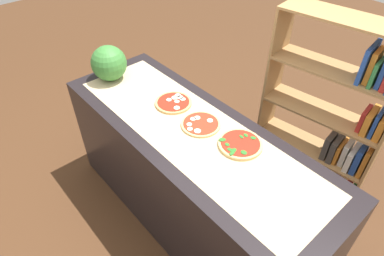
# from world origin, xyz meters

# --- Properties ---
(ground_plane) EXTENTS (12.00, 12.00, 0.00)m
(ground_plane) POSITION_xyz_m (0.00, 0.00, 0.00)
(ground_plane) COLOR #4C2D19
(counter) EXTENTS (2.15, 0.75, 0.94)m
(counter) POSITION_xyz_m (0.00, 0.00, 0.47)
(counter) COLOR black
(counter) RESTS_ON ground_plane
(parchment_paper) EXTENTS (1.94, 0.57, 0.00)m
(parchment_paper) POSITION_xyz_m (0.00, 0.00, 0.94)
(parchment_paper) COLOR tan
(parchment_paper) RESTS_ON counter
(pizza_mozzarella_0) EXTENTS (0.26, 0.26, 0.02)m
(pizza_mozzarella_0) POSITION_xyz_m (-0.31, 0.09, 0.95)
(pizza_mozzarella_0) COLOR tan
(pizza_mozzarella_0) RESTS_ON parchment_paper
(pizza_mozzarella_1) EXTENTS (0.26, 0.26, 0.02)m
(pizza_mozzarella_1) POSITION_xyz_m (-0.00, 0.08, 0.95)
(pizza_mozzarella_1) COLOR #DBB26B
(pizza_mozzarella_1) RESTS_ON parchment_paper
(pizza_spinach_2) EXTENTS (0.28, 0.28, 0.03)m
(pizza_spinach_2) POSITION_xyz_m (0.31, 0.13, 0.95)
(pizza_spinach_2) COLOR #DBB26B
(pizza_spinach_2) RESTS_ON parchment_paper
(watermelon) EXTENTS (0.28, 0.28, 0.28)m
(watermelon) POSITION_xyz_m (-0.90, -0.07, 1.07)
(watermelon) COLOR #387A33
(watermelon) RESTS_ON counter
(bookshelf) EXTENTS (0.97, 0.42, 1.52)m
(bookshelf) POSITION_xyz_m (0.51, 1.06, 0.71)
(bookshelf) COLOR #A87A47
(bookshelf) RESTS_ON ground_plane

